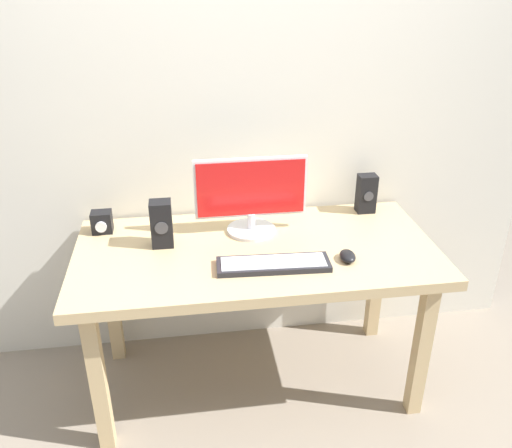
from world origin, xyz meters
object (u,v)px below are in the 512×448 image
desk (256,265)px  audio_controller (102,222)px  speaker_right (366,194)px  mouse (348,256)px  speaker_left (162,224)px  monitor (250,195)px  keyboard_primary (273,264)px

desk → audio_controller: bearing=159.5°
speaker_right → mouse: bearing=-116.6°
mouse → speaker_right: bearing=68.0°
mouse → speaker_left: speaker_left is taller
speaker_right → speaker_left: speaker_left is taller
monitor → speaker_right: (0.61, 0.13, -0.08)m
speaker_right → audio_controller: bearing=-178.1°
speaker_right → audio_controller: size_ratio=1.92×
keyboard_primary → speaker_right: bearing=40.5°
speaker_left → mouse: bearing=-17.7°
desk → keyboard_primary: keyboard_primary is taller
speaker_left → audio_controller: bearing=148.7°
monitor → speaker_left: bearing=-168.0°
keyboard_primary → speaker_right: 0.74m
monitor → audio_controller: bearing=172.9°
desk → mouse: bearing=-23.8°
desk → monitor: size_ratio=3.10×
keyboard_primary → speaker_left: (-0.46, 0.26, 0.09)m
desk → speaker_left: speaker_left is taller
monitor → keyboard_primary: monitor is taller
keyboard_primary → desk: bearing=105.3°
desk → audio_controller: audio_controller is taller
keyboard_primary → monitor: bearing=98.4°
keyboard_primary → speaker_left: speaker_left is taller
desk → monitor: 0.32m
audio_controller → speaker_right: bearing=1.9°
mouse → keyboard_primary: bearing=-173.7°
monitor → speaker_right: monitor is taller
keyboard_primary → mouse: (0.33, 0.01, 0.01)m
monitor → speaker_right: 0.63m
keyboard_primary → mouse: bearing=1.7°
monitor → keyboard_primary: (0.05, -0.35, -0.17)m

